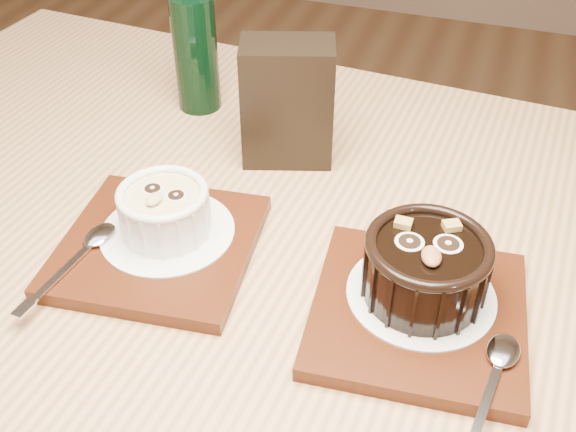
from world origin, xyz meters
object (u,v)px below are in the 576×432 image
Objects in this scene: table at (273,317)px; ramekin_dark at (426,266)px; tray_right at (418,313)px; condiment_stand at (287,103)px; green_bottle at (195,49)px; tray_left at (158,246)px; ramekin_white at (164,209)px.

ramekin_dark is (0.15, -0.02, 0.14)m from table.
tray_right is at bearing -100.02° from ramekin_dark.
green_bottle is at bearing 153.04° from condiment_stand.
condiment_stand reaches higher than tray_left.
tray_right is 1.68× the size of ramekin_dark.
green_bottle is (-0.33, 0.26, 0.03)m from ramekin_dark.
ramekin_white is at bearing 165.02° from ramekin_dark.
condiment_stand reaches higher than ramekin_dark.
tray_right is at bearing -14.37° from table.
ramekin_white is at bearing -169.03° from table.
ramekin_dark is at bearing -44.86° from condiment_stand.
condiment_stand reaches higher than ramekin_white.
ramekin_white is 0.27m from green_bottle.
tray_left is at bearing 178.84° from tray_right.
tray_right is at bearing -39.58° from green_bottle.
table is 6.97× the size of tray_left.
table is 0.21m from ramekin_dark.
tray_right is (0.25, -0.01, 0.00)m from tray_left.
table is at bearing 17.69° from tray_left.
ramekin_white reaches higher than tray_right.
ramekin_white is (-0.10, -0.02, 0.13)m from table.
tray_right reaches higher than table.
green_bottle is at bearing 140.42° from tray_right.
tray_right is 1.29× the size of condiment_stand.
tray_right is at bearing -46.94° from condiment_stand.
table is at bearing 15.88° from ramekin_white.
table is 11.74× the size of ramekin_dark.
ramekin_dark is at bearing -8.81° from table.
ramekin_white is at bearing 175.67° from tray_right.
table is at bearing 157.05° from ramekin_dark.
green_bottle is (-0.14, 0.07, 0.01)m from condiment_stand.
tray_left is 0.22m from condiment_stand.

